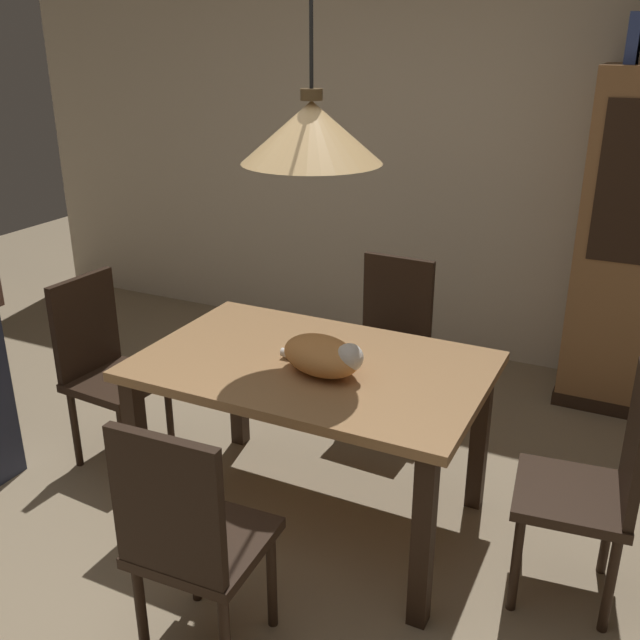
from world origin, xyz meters
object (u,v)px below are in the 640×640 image
at_px(chair_right_side, 597,480).
at_px(book_blue_wide, 635,38).
at_px(chair_far_back, 389,339).
at_px(chair_near_front, 190,536).
at_px(chair_left_side, 105,363).
at_px(dining_table, 313,384).
at_px(pendant_lamp, 312,131).
at_px(cat_sleeping, 324,356).

bearing_deg(chair_right_side, book_blue_wide, 97.01).
bearing_deg(chair_far_back, chair_near_front, -89.99).
distance_m(chair_far_back, book_blue_wide, 1.92).
height_order(chair_far_back, book_blue_wide, book_blue_wide).
xyz_separation_m(chair_left_side, book_blue_wide, (2.04, 1.74, 1.46)).
distance_m(dining_table, chair_far_back, 0.89).
relative_size(chair_far_back, chair_right_side, 1.00).
height_order(chair_left_side, pendant_lamp, pendant_lamp).
distance_m(chair_near_front, book_blue_wide, 3.13).
distance_m(chair_far_back, chair_left_side, 1.43).
xyz_separation_m(dining_table, chair_far_back, (0.00, 0.88, -0.14)).
bearing_deg(chair_right_side, chair_left_side, -179.90).
xyz_separation_m(chair_near_front, book_blue_wide, (0.91, 2.62, 1.46)).
distance_m(chair_right_side, cat_sleeping, 1.09).
relative_size(chair_near_front, chair_right_side, 1.00).
distance_m(chair_far_back, pendant_lamp, 1.45).
xyz_separation_m(chair_left_side, pendant_lamp, (1.13, -0.01, 1.15)).
xyz_separation_m(dining_table, chair_right_side, (1.13, 0.01, -0.14)).
relative_size(chair_left_side, chair_near_front, 1.00).
height_order(dining_table, chair_far_back, chair_far_back).
distance_m(chair_left_side, cat_sleeping, 1.26).
relative_size(chair_far_back, chair_left_side, 1.00).
distance_m(dining_table, chair_right_side, 1.14).
xyz_separation_m(chair_near_front, pendant_lamp, (-0.00, 0.88, 1.15)).
bearing_deg(dining_table, chair_right_side, 0.46).
bearing_deg(chair_right_side, dining_table, -179.54).
bearing_deg(chair_near_front, dining_table, 90.23).
relative_size(cat_sleeping, book_blue_wide, 1.68).
height_order(cat_sleeping, book_blue_wide, book_blue_wide).
relative_size(chair_far_back, chair_near_front, 1.00).
bearing_deg(book_blue_wide, chair_far_back, -136.59).
bearing_deg(book_blue_wide, cat_sleeping, -114.45).
xyz_separation_m(cat_sleeping, book_blue_wide, (0.83, 1.82, 1.14)).
bearing_deg(book_blue_wide, chair_left_side, -139.65).
distance_m(cat_sleeping, pendant_lamp, 0.84).
bearing_deg(cat_sleeping, chair_left_side, 176.05).
xyz_separation_m(dining_table, cat_sleeping, (0.09, -0.08, 0.18)).
relative_size(chair_near_front, pendant_lamp, 0.72).
xyz_separation_m(chair_far_back, chair_right_side, (1.12, -0.87, 0.00)).
height_order(dining_table, chair_left_side, chair_left_side).
bearing_deg(chair_near_front, pendant_lamp, 90.23).
relative_size(dining_table, book_blue_wide, 5.83).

